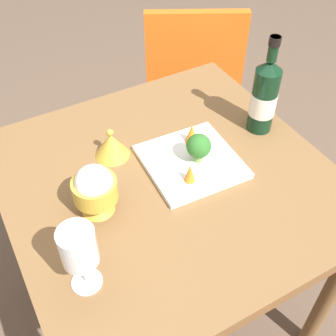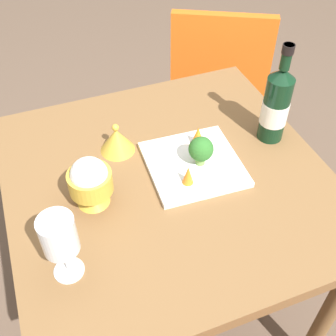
{
  "view_description": "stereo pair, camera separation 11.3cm",
  "coord_description": "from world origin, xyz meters",
  "px_view_note": "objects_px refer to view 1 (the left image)",
  "views": [
    {
      "loc": [
        0.7,
        -0.39,
        1.55
      ],
      "look_at": [
        0.0,
        0.0,
        0.75
      ],
      "focal_mm": 45.35,
      "sensor_mm": 36.0,
      "label": 1
    },
    {
      "loc": [
        0.75,
        -0.29,
        1.55
      ],
      "look_at": [
        0.0,
        0.0,
        0.75
      ],
      "focal_mm": 45.35,
      "sensor_mm": 36.0,
      "label": 2
    }
  ],
  "objects_px": {
    "chair_by_wall": "(193,74)",
    "wine_glass": "(78,248)",
    "wine_bottle": "(264,96)",
    "carrot_garnish_left": "(192,133)",
    "carrot_garnish_right": "(190,173)",
    "serving_plate": "(191,162)",
    "rice_bowl_lid": "(111,145)",
    "broccoli_floret": "(198,146)",
    "rice_bowl": "(95,189)"
  },
  "relations": [
    {
      "from": "wine_glass",
      "to": "rice_bowl",
      "type": "bearing_deg",
      "value": 150.76
    },
    {
      "from": "wine_glass",
      "to": "rice_bowl",
      "type": "distance_m",
      "value": 0.21
    },
    {
      "from": "wine_bottle",
      "to": "rice_bowl_lid",
      "type": "height_order",
      "value": "wine_bottle"
    },
    {
      "from": "rice_bowl",
      "to": "rice_bowl_lid",
      "type": "height_order",
      "value": "rice_bowl"
    },
    {
      "from": "wine_bottle",
      "to": "carrot_garnish_right",
      "type": "relative_size",
      "value": 5.48
    },
    {
      "from": "rice_bowl",
      "to": "broccoli_floret",
      "type": "relative_size",
      "value": 1.65
    },
    {
      "from": "wine_bottle",
      "to": "rice_bowl",
      "type": "distance_m",
      "value": 0.56
    },
    {
      "from": "serving_plate",
      "to": "chair_by_wall",
      "type": "bearing_deg",
      "value": 147.6
    },
    {
      "from": "chair_by_wall",
      "to": "wine_bottle",
      "type": "xyz_separation_m",
      "value": [
        0.61,
        -0.14,
        0.31
      ]
    },
    {
      "from": "rice_bowl",
      "to": "wine_glass",
      "type": "bearing_deg",
      "value": -29.24
    },
    {
      "from": "chair_by_wall",
      "to": "carrot_garnish_left",
      "type": "xyz_separation_m",
      "value": [
        0.58,
        -0.37,
        0.24
      ]
    },
    {
      "from": "wine_glass",
      "to": "carrot_garnish_right",
      "type": "height_order",
      "value": "wine_glass"
    },
    {
      "from": "rice_bowl_lid",
      "to": "wine_bottle",
      "type": "bearing_deg",
      "value": 76.6
    },
    {
      "from": "chair_by_wall",
      "to": "carrot_garnish_left",
      "type": "distance_m",
      "value": 0.72
    },
    {
      "from": "wine_bottle",
      "to": "carrot_garnish_left",
      "type": "xyz_separation_m",
      "value": [
        -0.03,
        -0.22,
        -0.07
      ]
    },
    {
      "from": "wine_bottle",
      "to": "carrot_garnish_right",
      "type": "distance_m",
      "value": 0.33
    },
    {
      "from": "chair_by_wall",
      "to": "rice_bowl",
      "type": "bearing_deg",
      "value": -108.37
    },
    {
      "from": "serving_plate",
      "to": "broccoli_floret",
      "type": "height_order",
      "value": "broccoli_floret"
    },
    {
      "from": "wine_bottle",
      "to": "serving_plate",
      "type": "bearing_deg",
      "value": -82.3
    },
    {
      "from": "carrot_garnish_left",
      "to": "carrot_garnish_right",
      "type": "xyz_separation_m",
      "value": [
        0.13,
        -0.08,
        -0.0
      ]
    },
    {
      "from": "chair_by_wall",
      "to": "carrot_garnish_left",
      "type": "bearing_deg",
      "value": -94.64
    },
    {
      "from": "wine_bottle",
      "to": "serving_plate",
      "type": "xyz_separation_m",
      "value": [
        0.04,
        -0.26,
        -0.11
      ]
    },
    {
      "from": "carrot_garnish_left",
      "to": "serving_plate",
      "type": "bearing_deg",
      "value": -31.61
    },
    {
      "from": "wine_bottle",
      "to": "carrot_garnish_right",
      "type": "height_order",
      "value": "wine_bottle"
    },
    {
      "from": "chair_by_wall",
      "to": "wine_bottle",
      "type": "relative_size",
      "value": 2.82
    },
    {
      "from": "wine_bottle",
      "to": "serving_plate",
      "type": "relative_size",
      "value": 1.15
    },
    {
      "from": "rice_bowl",
      "to": "serving_plate",
      "type": "bearing_deg",
      "value": 95.16
    },
    {
      "from": "wine_glass",
      "to": "wine_bottle",
      "type": "bearing_deg",
      "value": 110.31
    },
    {
      "from": "serving_plate",
      "to": "carrot_garnish_right",
      "type": "distance_m",
      "value": 0.09
    },
    {
      "from": "chair_by_wall",
      "to": "wine_bottle",
      "type": "height_order",
      "value": "wine_bottle"
    },
    {
      "from": "serving_plate",
      "to": "carrot_garnish_right",
      "type": "bearing_deg",
      "value": -34.7
    },
    {
      "from": "rice_bowl",
      "to": "carrot_garnish_left",
      "type": "distance_m",
      "value": 0.34
    },
    {
      "from": "rice_bowl",
      "to": "wine_bottle",
      "type": "bearing_deg",
      "value": 96.37
    },
    {
      "from": "broccoli_floret",
      "to": "rice_bowl_lid",
      "type": "bearing_deg",
      "value": -127.27
    },
    {
      "from": "rice_bowl",
      "to": "broccoli_floret",
      "type": "distance_m",
      "value": 0.31
    },
    {
      "from": "serving_plate",
      "to": "wine_glass",
      "type": "bearing_deg",
      "value": -62.16
    },
    {
      "from": "broccoli_floret",
      "to": "wine_glass",
      "type": "bearing_deg",
      "value": -63.72
    },
    {
      "from": "wine_bottle",
      "to": "wine_glass",
      "type": "height_order",
      "value": "wine_bottle"
    },
    {
      "from": "rice_bowl_lid",
      "to": "carrot_garnish_right",
      "type": "distance_m",
      "value": 0.24
    },
    {
      "from": "wine_glass",
      "to": "serving_plate",
      "type": "bearing_deg",
      "value": 117.84
    },
    {
      "from": "wine_glass",
      "to": "carrot_garnish_right",
      "type": "relative_size",
      "value": 3.26
    },
    {
      "from": "serving_plate",
      "to": "rice_bowl_lid",
      "type": "bearing_deg",
      "value": -128.39
    },
    {
      "from": "chair_by_wall",
      "to": "serving_plate",
      "type": "bearing_deg",
      "value": -94.55
    },
    {
      "from": "serving_plate",
      "to": "carrot_garnish_left",
      "type": "bearing_deg",
      "value": 148.39
    },
    {
      "from": "wine_glass",
      "to": "rice_bowl_lid",
      "type": "height_order",
      "value": "wine_glass"
    },
    {
      "from": "broccoli_floret",
      "to": "carrot_garnish_left",
      "type": "relative_size",
      "value": 1.43
    },
    {
      "from": "chair_by_wall",
      "to": "wine_glass",
      "type": "xyz_separation_m",
      "value": [
        0.85,
        -0.8,
        0.32
      ]
    },
    {
      "from": "wine_bottle",
      "to": "carrot_garnish_left",
      "type": "height_order",
      "value": "wine_bottle"
    },
    {
      "from": "chair_by_wall",
      "to": "carrot_garnish_right",
      "type": "xyz_separation_m",
      "value": [
        0.71,
        -0.45,
        0.24
      ]
    },
    {
      "from": "serving_plate",
      "to": "carrot_garnish_left",
      "type": "xyz_separation_m",
      "value": [
        -0.07,
        0.04,
        0.04
      ]
    }
  ]
}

